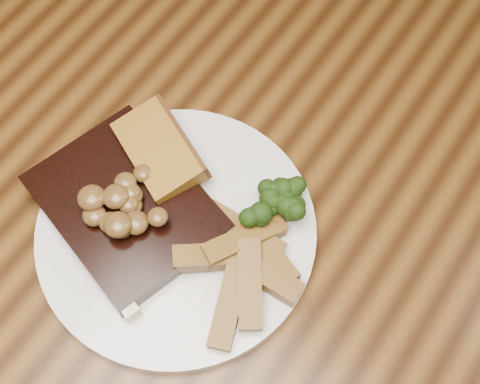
# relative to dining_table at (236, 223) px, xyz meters

# --- Properties ---
(ground) EXTENTS (4.50, 4.50, 0.00)m
(ground) POSITION_rel_dining_table_xyz_m (0.00, 0.00, -0.66)
(ground) COLOR #361A0C
(ground) RESTS_ON ground
(dining_table) EXTENTS (1.60, 0.90, 0.75)m
(dining_table) POSITION_rel_dining_table_xyz_m (0.00, 0.00, 0.00)
(dining_table) COLOR #523210
(dining_table) RESTS_ON ground
(plate) EXTENTS (0.31, 0.31, 0.01)m
(plate) POSITION_rel_dining_table_xyz_m (-0.02, -0.08, 0.10)
(plate) COLOR silver
(plate) RESTS_ON dining_table
(steak) EXTENTS (0.21, 0.18, 0.03)m
(steak) POSITION_rel_dining_table_xyz_m (-0.07, -0.09, 0.12)
(steak) COLOR black
(steak) RESTS_ON plate
(steak_bone) EXTENTS (0.16, 0.06, 0.02)m
(steak_bone) POSITION_rel_dining_table_xyz_m (-0.07, -0.15, 0.11)
(steak_bone) COLOR beige
(steak_bone) RESTS_ON plate
(mushroom_pile) EXTENTS (0.08, 0.08, 0.03)m
(mushroom_pile) POSITION_rel_dining_table_xyz_m (-0.07, -0.09, 0.15)
(mushroom_pile) COLOR brown
(mushroom_pile) RESTS_ON steak
(garlic_bread) EXTENTS (0.12, 0.09, 0.02)m
(garlic_bread) POSITION_rel_dining_table_xyz_m (-0.08, -0.03, 0.12)
(garlic_bread) COLOR #98671B
(garlic_bread) RESTS_ON plate
(potato_wedges) EXTENTS (0.11, 0.11, 0.02)m
(potato_wedges) POSITION_rel_dining_table_xyz_m (0.05, -0.07, 0.12)
(potato_wedges) COLOR brown
(potato_wedges) RESTS_ON plate
(broccoli_cluster) EXTENTS (0.07, 0.07, 0.04)m
(broccoli_cluster) POSITION_rel_dining_table_xyz_m (0.05, 0.00, 0.12)
(broccoli_cluster) COLOR #1A340B
(broccoli_cluster) RESTS_ON plate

